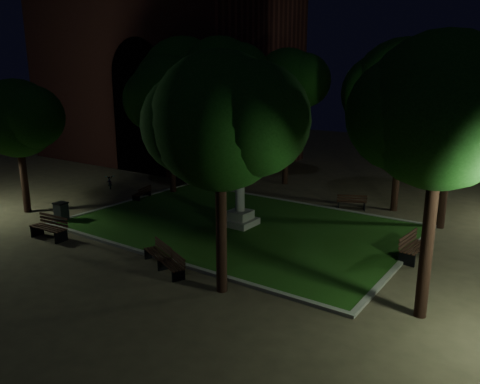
# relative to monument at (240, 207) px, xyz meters

# --- Properties ---
(ground) EXTENTS (80.00, 80.00, 0.00)m
(ground) POSITION_rel_monument_xyz_m (0.00, -2.00, -0.96)
(ground) COLOR #4A3F2D
(lawn) EXTENTS (15.00, 10.00, 0.08)m
(lawn) POSITION_rel_monument_xyz_m (0.00, 0.00, -0.92)
(lawn) COLOR #1E4712
(lawn) RESTS_ON ground
(lawn_kerb) EXTENTS (15.40, 10.40, 0.12)m
(lawn_kerb) POSITION_rel_monument_xyz_m (0.00, 0.00, -0.90)
(lawn_kerb) COLOR slate
(lawn_kerb) RESTS_ON ground
(monument) EXTENTS (1.40, 1.40, 3.20)m
(monument) POSITION_rel_monument_xyz_m (0.00, 0.00, 0.00)
(monument) COLOR #A3A095
(monument) RESTS_ON lawn
(building_main) EXTENTS (20.00, 12.00, 15.00)m
(building_main) POSITION_rel_monument_xyz_m (-15.86, 11.79, 6.42)
(building_main) COLOR #461D19
(building_main) RESTS_ON ground
(tree_west) EXTENTS (4.79, 3.91, 6.82)m
(tree_west) POSITION_rel_monument_xyz_m (-10.44, -4.38, 3.90)
(tree_west) COLOR black
(tree_west) RESTS_ON ground
(tree_north_wl) EXTENTS (6.02, 4.92, 9.24)m
(tree_north_wl) POSITION_rel_monument_xyz_m (-5.37, 5.73, 5.81)
(tree_north_wl) COLOR black
(tree_north_wl) RESTS_ON ground
(tree_north_er) EXTENTS (6.44, 5.26, 8.80)m
(tree_north_er) POSITION_rel_monument_xyz_m (5.26, 6.86, 5.21)
(tree_north_er) COLOR black
(tree_north_er) RESTS_ON ground
(tree_ne) EXTENTS (4.64, 3.78, 6.65)m
(tree_ne) POSITION_rel_monument_xyz_m (7.90, 5.24, 3.79)
(tree_ne) COLOR black
(tree_ne) RESTS_ON ground
(tree_east) EXTENTS (5.24, 4.28, 8.18)m
(tree_east) POSITION_rel_monument_xyz_m (9.33, -3.87, 5.08)
(tree_east) COLOR black
(tree_east) RESTS_ON ground
(tree_se) EXTENTS (5.27, 4.30, 7.76)m
(tree_se) POSITION_rel_monument_xyz_m (3.47, -5.91, 4.65)
(tree_se) COLOR black
(tree_se) RESTS_ON ground
(tree_nw) EXTENTS (6.75, 5.51, 9.33)m
(tree_nw) POSITION_rel_monument_xyz_m (-8.06, 5.52, 5.61)
(tree_nw) COLOR black
(tree_nw) RESTS_ON ground
(tree_far_north) EXTENTS (5.10, 4.16, 8.61)m
(tree_far_north) POSITION_rel_monument_xyz_m (-2.57, 8.99, 5.56)
(tree_far_north) COLOR black
(tree_far_north) RESTS_ON ground
(tree_extra) EXTENTS (6.02, 4.91, 8.09)m
(tree_extra) POSITION_rel_monument_xyz_m (-6.92, 2.99, 4.68)
(tree_extra) COLOR black
(tree_extra) RESTS_ON ground
(lamppost_nw) EXTENTS (1.18, 0.28, 4.41)m
(lamppost_nw) POSITION_rel_monument_xyz_m (-10.06, 9.44, 2.13)
(lamppost_nw) COLOR black
(lamppost_nw) RESTS_ON ground
(bench_near_left) EXTENTS (1.60, 1.08, 0.83)m
(bench_near_left) POSITION_rel_monument_xyz_m (0.01, -5.42, -0.56)
(bench_near_left) COLOR black
(bench_near_left) RESTS_ON ground
(bench_near_right) EXTENTS (1.48, 1.01, 0.77)m
(bench_near_right) POSITION_rel_monument_xyz_m (1.13, -5.85, -0.59)
(bench_near_right) COLOR black
(bench_near_right) RESTS_ON ground
(bench_west_near) EXTENTS (1.87, 0.75, 1.01)m
(bench_west_near) POSITION_rel_monument_xyz_m (-5.89, -6.11, -0.48)
(bench_west_near) COLOR black
(bench_west_near) RESTS_ON ground
(bench_left_side) EXTENTS (0.82, 1.45, 0.75)m
(bench_left_side) POSITION_rel_monument_xyz_m (-7.40, 0.82, -0.60)
(bench_left_side) COLOR black
(bench_left_side) RESTS_ON ground
(bench_right_side) EXTENTS (0.79, 1.86, 1.00)m
(bench_right_side) POSITION_rel_monument_xyz_m (7.81, 0.58, -0.49)
(bench_right_side) COLOR black
(bench_right_side) RESTS_ON ground
(bench_far_side) EXTENTS (1.62, 1.13, 0.84)m
(bench_far_side) POSITION_rel_monument_xyz_m (3.22, 5.77, -0.56)
(bench_far_side) COLOR black
(bench_far_side) RESTS_ON ground
(trash_bin) EXTENTS (0.64, 0.64, 0.97)m
(trash_bin) POSITION_rel_monument_xyz_m (-7.60, -4.35, -0.47)
(trash_bin) COLOR black
(trash_bin) RESTS_ON ground
(bicycle) EXTENTS (1.61, 1.39, 0.83)m
(bicycle) POSITION_rel_monument_xyz_m (-11.29, 1.73, -0.54)
(bicycle) COLOR black
(bicycle) RESTS_ON ground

